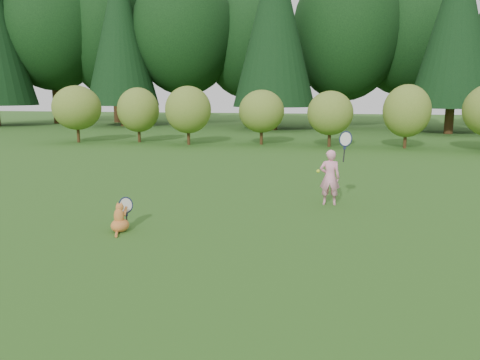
# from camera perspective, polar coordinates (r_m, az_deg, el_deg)

# --- Properties ---
(ground) EXTENTS (100.00, 100.00, 0.00)m
(ground) POSITION_cam_1_polar(r_m,az_deg,el_deg) (8.14, -2.60, -5.79)
(ground) COLOR #275518
(ground) RESTS_ON ground
(shrub_row) EXTENTS (28.00, 3.00, 2.80)m
(shrub_row) POSITION_cam_1_polar(r_m,az_deg,el_deg) (20.67, 6.82, 7.91)
(shrub_row) COLOR #5A7624
(shrub_row) RESTS_ON ground
(woodland_backdrop) EXTENTS (48.00, 10.00, 15.00)m
(woodland_backdrop) POSITION_cam_1_polar(r_m,az_deg,el_deg) (31.06, 9.04, 19.96)
(woodland_backdrop) COLOR black
(woodland_backdrop) RESTS_ON ground
(child) EXTENTS (0.65, 0.40, 1.73)m
(child) POSITION_cam_1_polar(r_m,az_deg,el_deg) (9.84, 10.95, 0.47)
(child) COLOR pink
(child) RESTS_ON ground
(cat) EXTENTS (0.34, 0.68, 0.68)m
(cat) POSITION_cam_1_polar(r_m,az_deg,el_deg) (8.11, -14.44, -4.30)
(cat) COLOR #D35728
(cat) RESTS_ON ground
(tennis_ball) EXTENTS (0.07, 0.07, 0.07)m
(tennis_ball) POSITION_cam_1_polar(r_m,az_deg,el_deg) (9.48, 9.51, 1.08)
(tennis_ball) COLOR #9FD419
(tennis_ball) RESTS_ON ground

